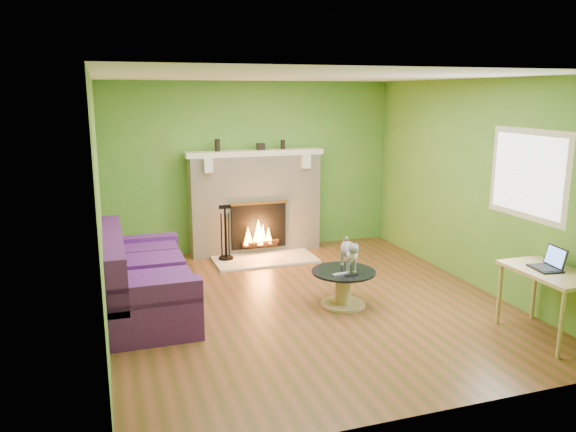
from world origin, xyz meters
name	(u,v)px	position (x,y,z in m)	size (l,w,h in m)	color
floor	(307,302)	(0.00, 0.00, 0.00)	(5.00, 5.00, 0.00)	brown
ceiling	(309,76)	(0.00, 0.00, 2.60)	(5.00, 5.00, 0.00)	white
wall_back	(252,167)	(0.00, 2.50, 1.30)	(5.00, 5.00, 0.00)	#46862C
wall_front	(429,253)	(0.00, -2.50, 1.30)	(5.00, 5.00, 0.00)	#46862C
wall_left	(100,207)	(-2.25, 0.00, 1.30)	(5.00, 5.00, 0.00)	#46862C
wall_right	(476,184)	(2.25, 0.00, 1.30)	(5.00, 5.00, 0.00)	#46862C
window_frame	(528,174)	(2.24, -0.90, 1.55)	(1.20, 1.20, 0.00)	silver
window_pane	(527,174)	(2.23, -0.90, 1.55)	(1.06, 1.06, 0.00)	white
fireplace	(255,203)	(0.00, 2.32, 0.77)	(2.10, 0.46, 1.58)	beige
hearth	(265,259)	(0.00, 1.80, 0.01)	(1.50, 0.75, 0.03)	beige
mantel	(255,153)	(0.00, 2.30, 1.54)	(2.10, 0.28, 0.08)	white
sofa	(142,281)	(-1.86, 0.37, 0.36)	(0.92, 2.04, 0.92)	#451961
coffee_table	(343,285)	(0.37, -0.21, 0.24)	(0.74, 0.74, 0.42)	tan
desk	(549,279)	(1.95, -1.65, 0.62)	(0.55, 0.95, 0.70)	tan
cat	(348,253)	(0.45, -0.16, 0.61)	(0.22, 0.61, 0.38)	#5C5C61
remote_silver	(340,274)	(0.27, -0.33, 0.43)	(0.17, 0.04, 0.02)	gray
remote_black	(352,275)	(0.39, -0.39, 0.43)	(0.16, 0.04, 0.02)	black
laptop	(546,258)	(1.93, -1.60, 0.82)	(0.26, 0.30, 0.23)	black
fire_tools	(225,232)	(-0.56, 1.95, 0.44)	(0.22, 0.22, 0.82)	black
mantel_vase_left	(217,145)	(-0.57, 2.33, 1.67)	(0.08, 0.08, 0.18)	black
mantel_vase_right	(283,145)	(0.45, 2.33, 1.65)	(0.07, 0.07, 0.14)	black
mantel_box	(261,147)	(0.10, 2.33, 1.63)	(0.12, 0.08, 0.10)	black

